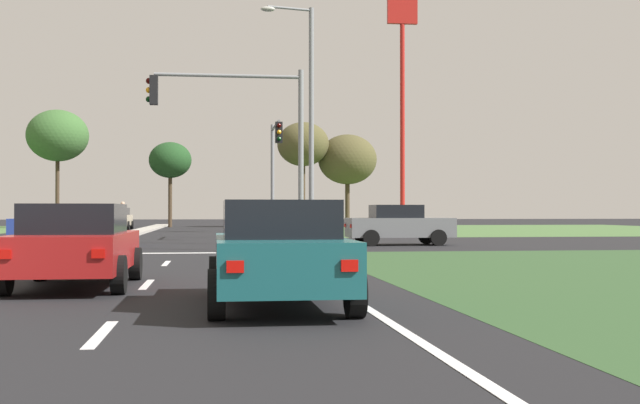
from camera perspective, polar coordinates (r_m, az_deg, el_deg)
name	(u,v)px	position (r m, az deg, el deg)	size (l,w,h in m)	color
ground_plane	(96,245)	(33.53, -15.66, -2.95)	(200.00, 200.00, 0.00)	black
grass_verge_far_right	(494,229)	(61.30, 12.28, -1.90)	(35.00, 35.00, 0.01)	#476B38
median_island_far	(147,229)	(58.37, -12.18, -1.90)	(1.20, 36.00, 0.14)	#ADA89E
lane_dash_near	(101,334)	(9.25, -15.31, -9.04)	(0.14, 2.00, 0.01)	silver
lane_dash_second	(147,284)	(15.18, -12.22, -5.75)	(0.14, 2.00, 0.01)	silver
lane_dash_third	(166,263)	(21.15, -10.89, -4.31)	(0.14, 2.00, 0.01)	silver
edge_line_right	(326,282)	(15.37, 0.42, -5.70)	(0.14, 24.00, 0.01)	silver
stop_bar_near	(185,253)	(26.22, -9.58, -3.60)	(6.40, 0.50, 0.01)	silver
crosswalk_bar_fifth	(18,251)	(28.75, -20.69, -3.31)	(0.70, 2.80, 0.01)	silver
crosswalk_bar_sixth	(53,251)	(28.51, -18.44, -3.34)	(0.70, 2.80, 0.01)	silver
crosswalk_bar_seventh	(89,251)	(28.32, -16.15, -3.37)	(0.70, 2.80, 0.01)	silver
car_teal_second	(278,252)	(11.47, -3.01, -3.58)	(1.97, 4.45, 1.51)	#19565B
car_blue_third	(69,225)	(32.78, -17.41, -1.58)	(4.26, 2.07, 1.59)	navy
car_grey_fourth	(399,225)	(32.14, 5.63, -1.61)	(4.21, 2.03, 1.61)	slate
car_red_fifth	(76,245)	(14.93, -16.98, -2.91)	(2.03, 4.37, 1.48)	#A31919
car_beige_sixth	(117,219)	(59.95, -14.26, -1.15)	(2.06, 4.41, 1.60)	#BCAD8E
traffic_signal_far_right	(275,159)	(38.43, -3.24, 3.11)	(0.32, 4.30, 5.66)	gray
traffic_signal_near_right	(247,125)	(26.74, -5.25, 5.45)	(5.18, 0.32, 6.08)	gray
street_lamp_second	(307,113)	(31.78, -0.91, 6.35)	(2.13, 0.63, 9.41)	gray
pedestrian_at_median	(123,214)	(44.10, -13.86, -0.85)	(0.34, 0.34, 1.73)	#335184
fastfood_pole_sign	(402,65)	(48.66, 5.87, 9.69)	(1.80, 0.40, 14.13)	red
treeline_third	(58,136)	(67.67, -18.17, 4.49)	(4.87, 4.87, 9.48)	#423323
treeline_fourth	(170,161)	(68.73, -10.61, 2.92)	(3.56, 3.56, 7.18)	#423323
treeline_fifth	(303,145)	(67.44, -1.21, 4.10)	(4.36, 4.36, 8.84)	#423323
treeline_sixth	(347,160)	(68.67, 1.96, 3.03)	(5.03, 5.03, 7.93)	#423323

